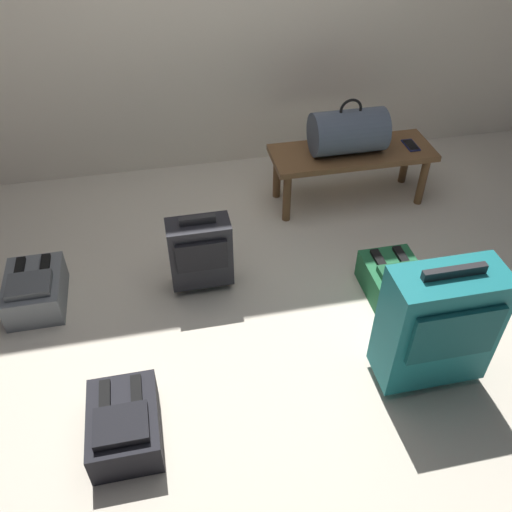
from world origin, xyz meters
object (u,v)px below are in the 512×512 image
backpack_grey (35,290)px  backpack_green (394,281)px  bench (352,158)px  suitcase_small_charcoal (200,252)px  cell_phone (411,145)px  suitcase_upright_teal (438,325)px  duffel_bag_slate (348,132)px  backpack_dark (124,424)px

backpack_grey → backpack_green: bearing=-9.8°
bench → backpack_grey: (-1.88, -0.57, -0.21)m
bench → suitcase_small_charcoal: suitcase_small_charcoal is taller
cell_phone → suitcase_upright_teal: size_ratio=0.22×
duffel_bag_slate → backpack_grey: bearing=-162.6°
cell_phone → backpack_grey: 2.33m
cell_phone → backpack_green: bearing=-115.9°
cell_phone → backpack_grey: size_ratio=0.38×
backpack_grey → duffel_bag_slate: bearing=17.4°
backpack_green → backpack_grey: same height
suitcase_upright_teal → backpack_green: 0.58m
bench → backpack_dark: 2.06m
backpack_green → backpack_dark: 1.51m
bench → cell_phone: 0.38m
duffel_bag_slate → backpack_dark: bearing=-134.0°
cell_phone → backpack_dark: bearing=-141.7°
cell_phone → suitcase_small_charcoal: (-1.39, -0.60, -0.13)m
suitcase_small_charcoal → backpack_dark: (-0.42, -0.84, -0.15)m
backpack_green → backpack_dark: (-1.40, -0.57, 0.00)m
bench → backpack_dark: (-1.45, -1.45, -0.21)m
bench → backpack_dark: bearing=-134.9°
suitcase_upright_teal → suitcase_small_charcoal: bearing=139.0°
backpack_dark → backpack_grey: 0.98m
backpack_grey → cell_phone: bearing=13.8°
duffel_bag_slate → suitcase_small_charcoal: size_ratio=0.96×
cell_phone → backpack_grey: (-2.25, -0.55, -0.27)m
backpack_green → backpack_dark: size_ratio=1.00×
backpack_green → duffel_bag_slate: bearing=89.5°
cell_phone → suitcase_upright_teal: bearing=-109.4°
bench → cell_phone: cell_phone is taller
backpack_dark → cell_phone: bearing=38.3°
backpack_grey → backpack_dark: bearing=-64.0°
duffel_bag_slate → backpack_green: (-0.01, -0.89, -0.40)m
backpack_grey → suitcase_upright_teal: bearing=-25.3°
cell_phone → backpack_dark: (-1.82, -1.43, -0.27)m
backpack_dark → backpack_grey: (-0.43, 0.88, 0.00)m
suitcase_small_charcoal → backpack_green: 1.02m
backpack_dark → bench: bearing=45.1°
duffel_bag_slate → bench: bearing=0.0°
suitcase_small_charcoal → backpack_grey: size_ratio=1.21×
backpack_dark → backpack_grey: bearing=116.0°
suitcase_upright_teal → cell_phone: bearing=70.6°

